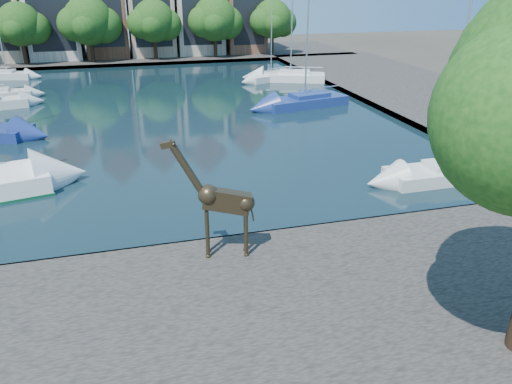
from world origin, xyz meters
TOP-DOWN VIEW (x-y plane):
  - ground at (0.00, 0.00)m, footprint 160.00×160.00m
  - water_basin at (0.00, 24.00)m, footprint 38.00×50.00m
  - near_quay at (0.00, -7.00)m, footprint 50.00×14.00m
  - far_quay at (0.00, 56.00)m, footprint 60.00×16.00m
  - right_quay at (25.00, 24.00)m, footprint 14.00×52.00m
  - townhouse_west_inner at (-10.50, 55.99)m, footprint 6.43×9.18m
  - townhouse_east_end at (15.00, 55.99)m, footprint 5.44×9.18m
  - far_tree_west at (-13.91, 50.49)m, footprint 6.76×5.20m
  - far_tree_mid_west at (-5.89, 50.49)m, footprint 7.80×6.00m
  - far_tree_mid_east at (2.10, 50.49)m, footprint 7.02×5.40m
  - far_tree_east at (10.11, 50.49)m, footprint 7.54×5.80m
  - far_tree_far_east at (18.09, 50.49)m, footprint 6.76×5.20m
  - giraffe_statue at (0.14, -1.45)m, footprint 3.27×0.94m
  - sailboat_left_e at (-15.00, 43.03)m, footprint 5.54×3.01m
  - sailboat_right_a at (13.86, 4.00)m, footprint 6.57×2.35m
  - sailboat_right_b at (12.40, 22.23)m, footprint 7.92×4.19m
  - sailboat_right_c at (15.00, 33.68)m, footprint 7.79×5.05m
  - sailboat_right_d at (13.02, 34.47)m, footprint 5.84×3.88m

SIDE VIEW (x-z plane):
  - ground at x=0.00m, z-range 0.00..0.00m
  - water_basin at x=0.00m, z-range 0.00..0.08m
  - near_quay at x=0.00m, z-range 0.00..0.50m
  - far_quay at x=0.00m, z-range 0.00..0.50m
  - right_quay at x=25.00m, z-range 0.00..0.50m
  - sailboat_right_d at x=13.02m, z-range -3.99..5.19m
  - sailboat_right_a at x=13.86m, z-range -4.70..5.96m
  - sailboat_left_e at x=-15.00m, z-range -4.06..5.32m
  - sailboat_right_c at x=15.00m, z-range -5.30..6.70m
  - sailboat_right_b at x=12.40m, z-range -5.95..7.36m
  - giraffe_statue at x=0.14m, z-range 0.46..5.14m
  - far_tree_west at x=-13.91m, z-range 1.40..8.76m
  - far_tree_far_east at x=18.09m, z-range 1.40..8.76m
  - far_tree_mid_east at x=2.10m, z-range 1.37..8.89m
  - far_tree_east at x=10.11m, z-range 1.32..9.16m
  - far_tree_mid_west at x=-5.89m, z-range 1.29..9.29m
  - townhouse_east_end at x=15.00m, z-range -0.11..14.32m
  - townhouse_west_inner at x=-10.50m, z-range -0.22..14.92m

